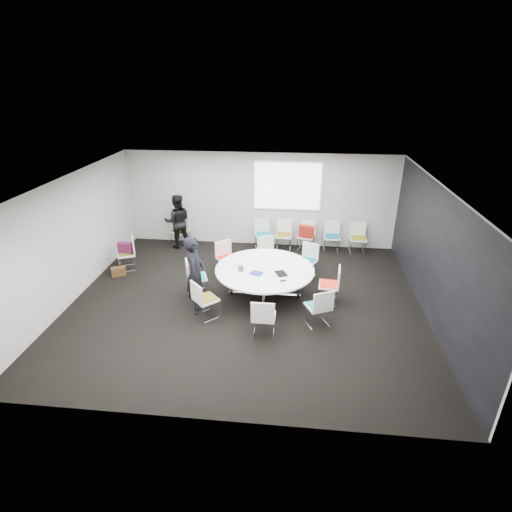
# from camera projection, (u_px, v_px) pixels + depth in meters

# --- Properties ---
(room_shell) EXTENTS (8.08, 7.08, 2.88)m
(room_shell) POSITION_uv_depth(u_px,v_px,m) (249.00, 247.00, 8.68)
(room_shell) COLOR black
(room_shell) RESTS_ON ground
(conference_table) EXTENTS (2.29, 2.29, 0.73)m
(conference_table) POSITION_uv_depth(u_px,v_px,m) (265.00, 276.00, 9.30)
(conference_table) COLOR silver
(conference_table) RESTS_ON ground
(projection_screen) EXTENTS (1.90, 0.03, 1.35)m
(projection_screen) POSITION_uv_depth(u_px,v_px,m) (288.00, 186.00, 11.55)
(projection_screen) COLOR white
(projection_screen) RESTS_ON room_shell
(chair_ring_a) EXTENTS (0.49, 0.50, 0.88)m
(chair_ring_a) POSITION_uv_depth(u_px,v_px,m) (329.00, 291.00, 9.17)
(chair_ring_a) COLOR silver
(chair_ring_a) RESTS_ON ground
(chair_ring_b) EXTENTS (0.61, 0.61, 0.88)m
(chair_ring_b) POSITION_uv_depth(u_px,v_px,m) (306.00, 267.00, 10.33)
(chair_ring_b) COLOR silver
(chair_ring_b) RESTS_ON ground
(chair_ring_c) EXTENTS (0.60, 0.59, 0.88)m
(chair_ring_c) POSITION_uv_depth(u_px,v_px,m) (268.00, 259.00, 10.74)
(chair_ring_c) COLOR silver
(chair_ring_c) RESTS_ON ground
(chair_ring_d) EXTENTS (0.63, 0.63, 0.88)m
(chair_ring_d) POSITION_uv_depth(u_px,v_px,m) (227.00, 264.00, 10.46)
(chair_ring_d) COLOR silver
(chair_ring_d) RESTS_ON ground
(chair_ring_e) EXTENTS (0.58, 0.59, 0.88)m
(chair_ring_e) POSITION_uv_depth(u_px,v_px,m) (197.00, 284.00, 9.51)
(chair_ring_e) COLOR silver
(chair_ring_e) RESTS_ON ground
(chair_ring_f) EXTENTS (0.64, 0.64, 0.88)m
(chair_ring_f) POSITION_uv_depth(u_px,v_px,m) (206.00, 306.00, 8.59)
(chair_ring_f) COLOR silver
(chair_ring_f) RESTS_ON ground
(chair_ring_g) EXTENTS (0.46, 0.45, 0.88)m
(chair_ring_g) POSITION_uv_depth(u_px,v_px,m) (264.00, 324.00, 7.98)
(chair_ring_g) COLOR silver
(chair_ring_g) RESTS_ON ground
(chair_ring_h) EXTENTS (0.61, 0.60, 0.88)m
(chair_ring_h) POSITION_uv_depth(u_px,v_px,m) (318.00, 314.00, 8.33)
(chair_ring_h) COLOR silver
(chair_ring_h) RESTS_ON ground
(chair_back_a) EXTENTS (0.56, 0.55, 0.88)m
(chair_back_a) POSITION_uv_depth(u_px,v_px,m) (263.00, 240.00, 11.98)
(chair_back_a) COLOR silver
(chair_back_a) RESTS_ON ground
(chair_back_b) EXTENTS (0.48, 0.47, 0.88)m
(chair_back_b) POSITION_uv_depth(u_px,v_px,m) (283.00, 241.00, 11.93)
(chair_back_b) COLOR silver
(chair_back_b) RESTS_ON ground
(chair_back_c) EXTENTS (0.57, 0.56, 0.88)m
(chair_back_c) POSITION_uv_depth(u_px,v_px,m) (306.00, 241.00, 11.88)
(chair_back_c) COLOR silver
(chair_back_c) RESTS_ON ground
(chair_back_d) EXTENTS (0.46, 0.45, 0.88)m
(chair_back_d) POSITION_uv_depth(u_px,v_px,m) (331.00, 242.00, 11.82)
(chair_back_d) COLOR silver
(chair_back_d) RESTS_ON ground
(chair_back_e) EXTENTS (0.47, 0.45, 0.88)m
(chair_back_e) POSITION_uv_depth(u_px,v_px,m) (358.00, 244.00, 11.71)
(chair_back_e) COLOR silver
(chair_back_e) RESTS_ON ground
(chair_spare_left) EXTENTS (0.60, 0.60, 0.88)m
(chair_spare_left) POSITION_uv_depth(u_px,v_px,m) (128.00, 259.00, 10.73)
(chair_spare_left) COLOR silver
(chair_spare_left) RESTS_ON ground
(chair_person_back) EXTENTS (0.58, 0.58, 0.88)m
(chair_person_back) POSITION_uv_depth(u_px,v_px,m) (181.00, 236.00, 12.25)
(chair_person_back) COLOR silver
(chair_person_back) RESTS_ON ground
(person_main) EXTENTS (0.47, 0.66, 1.70)m
(person_main) POSITION_uv_depth(u_px,v_px,m) (195.00, 273.00, 8.75)
(person_main) COLOR black
(person_main) RESTS_ON ground
(person_back) EXTENTS (0.94, 0.83, 1.63)m
(person_back) POSITION_uv_depth(u_px,v_px,m) (178.00, 221.00, 11.88)
(person_back) COLOR black
(person_back) RESTS_ON ground
(laptop) EXTENTS (0.24, 0.33, 0.02)m
(laptop) POSITION_uv_depth(u_px,v_px,m) (243.00, 269.00, 9.19)
(laptop) COLOR #333338
(laptop) RESTS_ON conference_table
(laptop_lid) EXTENTS (0.06, 0.30, 0.22)m
(laptop_lid) POSITION_uv_depth(u_px,v_px,m) (238.00, 261.00, 9.30)
(laptop_lid) COLOR silver
(laptop_lid) RESTS_ON conference_table
(notebook_black) EXTENTS (0.32, 0.36, 0.02)m
(notebook_black) POSITION_uv_depth(u_px,v_px,m) (281.00, 274.00, 8.97)
(notebook_black) COLOR black
(notebook_black) RESTS_ON conference_table
(tablet_folio) EXTENTS (0.31, 0.28, 0.03)m
(tablet_folio) POSITION_uv_depth(u_px,v_px,m) (256.00, 273.00, 8.98)
(tablet_folio) COLOR navy
(tablet_folio) RESTS_ON conference_table
(papers_right) EXTENTS (0.36, 0.30, 0.00)m
(papers_right) POSITION_uv_depth(u_px,v_px,m) (293.00, 265.00, 9.39)
(papers_right) COLOR silver
(papers_right) RESTS_ON conference_table
(papers_front) EXTENTS (0.32, 0.24, 0.00)m
(papers_front) POSITION_uv_depth(u_px,v_px,m) (299.00, 270.00, 9.16)
(papers_front) COLOR white
(papers_front) RESTS_ON conference_table
(cup) EXTENTS (0.08, 0.08, 0.09)m
(cup) POSITION_uv_depth(u_px,v_px,m) (274.00, 260.00, 9.51)
(cup) COLOR white
(cup) RESTS_ON conference_table
(phone) EXTENTS (0.16, 0.12, 0.01)m
(phone) POSITION_uv_depth(u_px,v_px,m) (283.00, 281.00, 8.67)
(phone) COLOR black
(phone) RESTS_ON conference_table
(maroon_bag) EXTENTS (0.42, 0.20, 0.28)m
(maroon_bag) POSITION_uv_depth(u_px,v_px,m) (125.00, 248.00, 10.58)
(maroon_bag) COLOR #571738
(maroon_bag) RESTS_ON chair_spare_left
(brown_bag) EXTENTS (0.39, 0.30, 0.24)m
(brown_bag) POSITION_uv_depth(u_px,v_px,m) (119.00, 272.00, 10.42)
(brown_bag) COLOR #4C3018
(brown_bag) RESTS_ON ground
(red_jacket) EXTENTS (0.47, 0.26, 0.36)m
(red_jacket) POSITION_uv_depth(u_px,v_px,m) (306.00, 231.00, 11.50)
(red_jacket) COLOR #AA2014
(red_jacket) RESTS_ON chair_back_c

